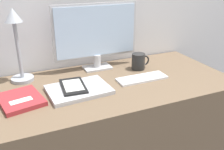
{
  "coord_description": "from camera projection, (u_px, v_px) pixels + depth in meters",
  "views": [
    {
      "loc": [
        -0.54,
        -0.95,
        1.31
      ],
      "look_at": [
        -0.05,
        0.18,
        0.79
      ],
      "focal_mm": 40.0,
      "sensor_mm": 36.0,
      "label": 1
    }
  ],
  "objects": [
    {
      "name": "ereader",
      "position": [
        73.0,
        86.0,
        1.29
      ],
      "size": [
        0.13,
        0.21,
        0.01
      ],
      "color": "black",
      "rests_on": "laptop"
    },
    {
      "name": "keyboard",
      "position": [
        142.0,
        78.0,
        1.43
      ],
      "size": [
        0.29,
        0.1,
        0.01
      ],
      "color": "silver",
      "rests_on": "desk"
    },
    {
      "name": "coffee_mug",
      "position": [
        139.0,
        61.0,
        1.56
      ],
      "size": [
        0.12,
        0.08,
        0.1
      ],
      "color": "black",
      "rests_on": "desk"
    },
    {
      "name": "laptop",
      "position": [
        79.0,
        90.0,
        1.29
      ],
      "size": [
        0.32,
        0.25,
        0.02
      ],
      "color": "#A3A3A8",
      "rests_on": "desk"
    },
    {
      "name": "desk",
      "position": [
        117.0,
        134.0,
        1.55
      ],
      "size": [
        1.29,
        0.65,
        0.73
      ],
      "color": "brown",
      "rests_on": "ground_plane"
    },
    {
      "name": "desk_lamp",
      "position": [
        17.0,
        40.0,
        1.32
      ],
      "size": [
        0.12,
        0.12,
        0.4
      ],
      "color": "#999EA8",
      "rests_on": "desk"
    },
    {
      "name": "monitor",
      "position": [
        96.0,
        34.0,
        1.5
      ],
      "size": [
        0.53,
        0.11,
        0.4
      ],
      "color": "#B7B7BC",
      "rests_on": "desk"
    },
    {
      "name": "notebook",
      "position": [
        21.0,
        100.0,
        1.19
      ],
      "size": [
        0.23,
        0.26,
        0.02
      ],
      "color": "maroon",
      "rests_on": "desk"
    }
  ]
}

